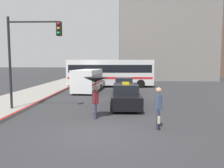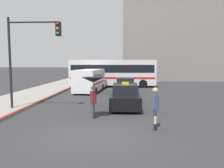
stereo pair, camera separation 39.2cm
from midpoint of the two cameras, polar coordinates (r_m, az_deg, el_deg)
The scene contains 8 objects.
ground_plane at distance 9.13m, azimuth -4.92°, elevation -12.68°, with size 300.00×300.00×0.00m, color #2D2D30.
taxi at distance 14.36m, azimuth 2.79°, elevation -3.23°, with size 1.91×4.66×1.64m.
sedan_red at distance 20.84m, azimuth 2.53°, elevation -0.57°, with size 1.91×4.68×1.45m.
ambulance_van at distance 22.04m, azimuth -6.78°, elevation 1.20°, with size 2.52×5.96×2.22m.
city_bus at distance 26.56m, azimuth -0.89°, elevation 3.19°, with size 10.28×2.76×3.26m.
pedestrian_with_umbrella at distance 11.09m, azimuth -5.42°, elevation -0.16°, with size 1.17×1.17×2.14m.
pedestrian_man at distance 9.56m, azimuth 10.88°, elevation -5.43°, with size 0.36×0.60×1.81m.
traffic_light at distance 13.75m, azimuth -21.36°, elevation 9.14°, with size 3.16×0.38×5.52m.
Camera 1 is at (0.80, -8.63, 2.83)m, focal length 35.00 mm.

